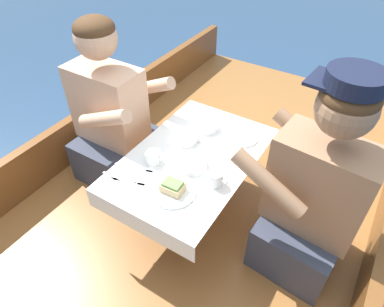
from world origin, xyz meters
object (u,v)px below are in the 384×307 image
Objects in this scene: person_port at (111,118)px; person_starboard at (314,197)px; sandwich at (173,187)px; coffee_cup_starboard at (216,178)px; coffee_cup_port at (154,157)px.

person_port is 1.16m from person_starboard.
person_port reaches higher than sandwich.
person_starboard is 10.43× the size of coffee_cup_starboard.
person_starboard is 0.74m from coffee_cup_port.
coffee_cup_port is (-0.18, 0.11, -0.00)m from sandwich.
coffee_cup_starboard is (0.32, 0.03, 0.00)m from coffee_cup_port.
person_starboard is at bearing -0.17° from person_port.
person_port is at bearing 156.88° from coffee_cup_port.
sandwich is at bearing -25.65° from person_port.
person_port is at bearing 167.99° from coffee_cup_starboard.
person_port is 0.49m from coffee_cup_port.
sandwich is (0.63, -0.30, 0.06)m from person_port.
person_starboard is 0.61m from sandwich.
sandwich is 0.99× the size of coffee_cup_port.
coffee_cup_starboard is (-0.40, -0.16, 0.04)m from person_starboard.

